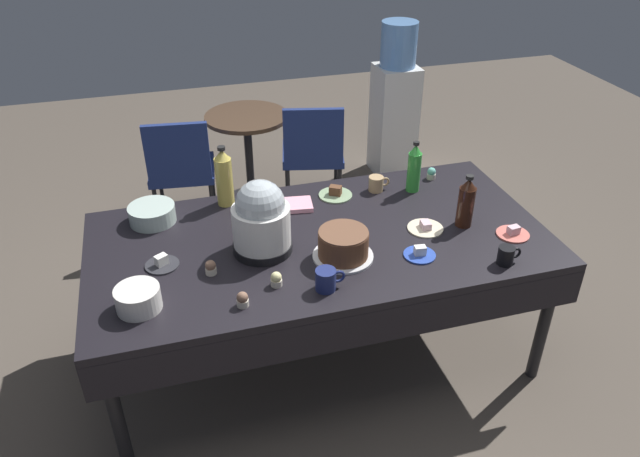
# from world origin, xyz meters

# --- Properties ---
(ground) EXTENTS (9.00, 9.00, 0.00)m
(ground) POSITION_xyz_m (0.00, 0.00, 0.00)
(ground) COLOR brown
(potluck_table) EXTENTS (2.20, 1.10, 0.75)m
(potluck_table) POSITION_xyz_m (0.00, 0.00, 0.69)
(potluck_table) COLOR black
(potluck_table) RESTS_ON ground
(frosted_layer_cake) EXTENTS (0.28, 0.28, 0.14)m
(frosted_layer_cake) POSITION_xyz_m (0.05, -0.19, 0.82)
(frosted_layer_cake) COLOR silver
(frosted_layer_cake) RESTS_ON potluck_table
(slow_cooker) EXTENTS (0.28, 0.28, 0.36)m
(slow_cooker) POSITION_xyz_m (-0.29, -0.03, 0.92)
(slow_cooker) COLOR black
(slow_cooker) RESTS_ON potluck_table
(glass_salad_bowl) EXTENTS (0.23, 0.23, 0.09)m
(glass_salad_bowl) POSITION_xyz_m (-0.77, 0.37, 0.79)
(glass_salad_bowl) COLOR #B2C6BC
(glass_salad_bowl) RESTS_ON potluck_table
(ceramic_snack_bowl) EXTENTS (0.18, 0.18, 0.10)m
(ceramic_snack_bowl) POSITION_xyz_m (-0.86, -0.30, 0.80)
(ceramic_snack_bowl) COLOR silver
(ceramic_snack_bowl) RESTS_ON potluck_table
(dessert_plate_coral) EXTENTS (0.16, 0.16, 0.05)m
(dessert_plate_coral) POSITION_xyz_m (0.91, -0.24, 0.76)
(dessert_plate_coral) COLOR #E07266
(dessert_plate_coral) RESTS_ON potluck_table
(dessert_plate_charcoal) EXTENTS (0.15, 0.15, 0.05)m
(dessert_plate_charcoal) POSITION_xyz_m (-0.75, -0.03, 0.76)
(dessert_plate_charcoal) COLOR #2D2D33
(dessert_plate_charcoal) RESTS_ON potluck_table
(dessert_plate_cobalt) EXTENTS (0.15, 0.15, 0.05)m
(dessert_plate_cobalt) POSITION_xyz_m (0.40, -0.28, 0.76)
(dessert_plate_cobalt) COLOR #2D4CB2
(dessert_plate_cobalt) RESTS_ON potluck_table
(dessert_plate_cream) EXTENTS (0.18, 0.18, 0.04)m
(dessert_plate_cream) POSITION_xyz_m (0.52, -0.07, 0.76)
(dessert_plate_cream) COLOR beige
(dessert_plate_cream) RESTS_ON potluck_table
(dessert_plate_sage) EXTENTS (0.18, 0.18, 0.06)m
(dessert_plate_sage) POSITION_xyz_m (0.19, 0.37, 0.76)
(dessert_plate_sage) COLOR #8CA87F
(dessert_plate_sage) RESTS_ON potluck_table
(cupcake_mint) EXTENTS (0.05, 0.05, 0.07)m
(cupcake_mint) POSITION_xyz_m (-0.28, -0.31, 0.78)
(cupcake_mint) COLOR beige
(cupcake_mint) RESTS_ON potluck_table
(cupcake_lemon) EXTENTS (0.05, 0.05, 0.07)m
(cupcake_lemon) POSITION_xyz_m (-0.45, -0.41, 0.78)
(cupcake_lemon) COLOR beige
(cupcake_lemon) RESTS_ON potluck_table
(cupcake_cocoa) EXTENTS (0.05, 0.05, 0.07)m
(cupcake_cocoa) POSITION_xyz_m (-0.54, -0.15, 0.78)
(cupcake_cocoa) COLOR beige
(cupcake_cocoa) RESTS_ON potluck_table
(cupcake_vanilla) EXTENTS (0.05, 0.05, 0.07)m
(cupcake_vanilla) POSITION_xyz_m (0.78, 0.41, 0.78)
(cupcake_vanilla) COLOR beige
(cupcake_vanilla) RESTS_ON potluck_table
(soda_bottle_ginger_ale) EXTENTS (0.09, 0.09, 0.33)m
(soda_bottle_ginger_ale) POSITION_xyz_m (-0.38, 0.45, 0.90)
(soda_bottle_ginger_ale) COLOR gold
(soda_bottle_ginger_ale) RESTS_ON potluck_table
(soda_bottle_cola) EXTENTS (0.08, 0.08, 0.28)m
(soda_bottle_cola) POSITION_xyz_m (0.72, -0.09, 0.88)
(soda_bottle_cola) COLOR #33190F
(soda_bottle_cola) RESTS_ON potluck_table
(soda_bottle_lime_soda) EXTENTS (0.07, 0.07, 0.29)m
(soda_bottle_lime_soda) POSITION_xyz_m (0.62, 0.32, 0.88)
(soda_bottle_lime_soda) COLOR green
(soda_bottle_lime_soda) RESTS_ON potluck_table
(coffee_mug_black) EXTENTS (0.11, 0.07, 0.09)m
(coffee_mug_black) POSITION_xyz_m (0.75, -0.44, 0.79)
(coffee_mug_black) COLOR black
(coffee_mug_black) RESTS_ON potluck_table
(coffee_mug_tan) EXTENTS (0.12, 0.08, 0.08)m
(coffee_mug_tan) POSITION_xyz_m (0.43, 0.37, 0.79)
(coffee_mug_tan) COLOR tan
(coffee_mug_tan) RESTS_ON potluck_table
(coffee_mug_navy) EXTENTS (0.13, 0.09, 0.10)m
(coffee_mug_navy) POSITION_xyz_m (-0.09, -0.39, 0.80)
(coffee_mug_navy) COLOR navy
(coffee_mug_navy) RESTS_ON potluck_table
(paper_napkin_stack) EXTENTS (0.16, 0.16, 0.02)m
(paper_napkin_stack) POSITION_xyz_m (-0.03, 0.31, 0.76)
(paper_napkin_stack) COLOR pink
(paper_napkin_stack) RESTS_ON potluck_table
(maroon_chair_left) EXTENTS (0.49, 0.49, 0.85)m
(maroon_chair_left) POSITION_xyz_m (-0.56, 1.50, 0.49)
(maroon_chair_left) COLOR navy
(maroon_chair_left) RESTS_ON ground
(maroon_chair_right) EXTENTS (0.53, 0.53, 0.85)m
(maroon_chair_right) POSITION_xyz_m (0.38, 1.51, 0.49)
(maroon_chair_right) COLOR navy
(maroon_chair_right) RESTS_ON ground
(round_cafe_table) EXTENTS (0.60, 0.60, 0.72)m
(round_cafe_table) POSITION_xyz_m (-0.05, 1.73, 0.50)
(round_cafe_table) COLOR #473323
(round_cafe_table) RESTS_ON ground
(water_cooler) EXTENTS (0.32, 0.32, 1.24)m
(water_cooler) POSITION_xyz_m (1.19, 1.95, 0.59)
(water_cooler) COLOR silver
(water_cooler) RESTS_ON ground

